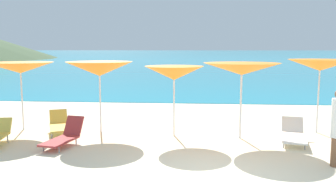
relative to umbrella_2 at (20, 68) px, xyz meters
The scene contains 10 objects.
ground_plane 8.89m from the umbrella_2, 45.83° to the left, with size 50.00×100.00×0.30m, color beige.
ocean_water 226.03m from the umbrella_2, 88.48° to the left, with size 650.00×440.00×0.02m, color teal.
umbrella_2 is the anchor object (origin of this frame).
umbrella_3 2.64m from the umbrella_2, ahead, with size 2.25×2.25×2.24m.
umbrella_4 5.01m from the umbrella_2, ahead, with size 1.85×1.85×2.12m.
umbrella_5 6.99m from the umbrella_2, ahead, with size 2.32×2.32×2.23m.
umbrella_6 9.48m from the umbrella_2, ahead, with size 2.01×2.01×2.31m.
lounge_chair_2 2.27m from the umbrella_2, 16.73° to the right, with size 1.15×1.63×0.65m.
lounge_chair_3 8.64m from the umbrella_2, ahead, with size 0.92×1.71×0.62m.
lounge_chair_8 3.26m from the umbrella_2, 40.80° to the right, with size 0.82×1.55×0.72m.
Camera 1 is at (-0.29, -7.11, 2.65)m, focal length 37.76 mm.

